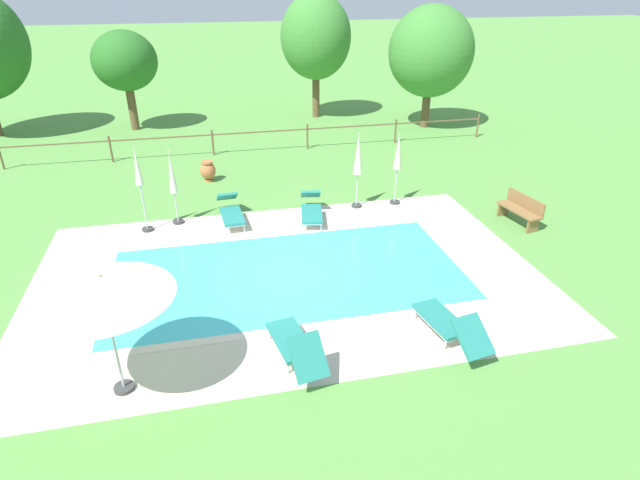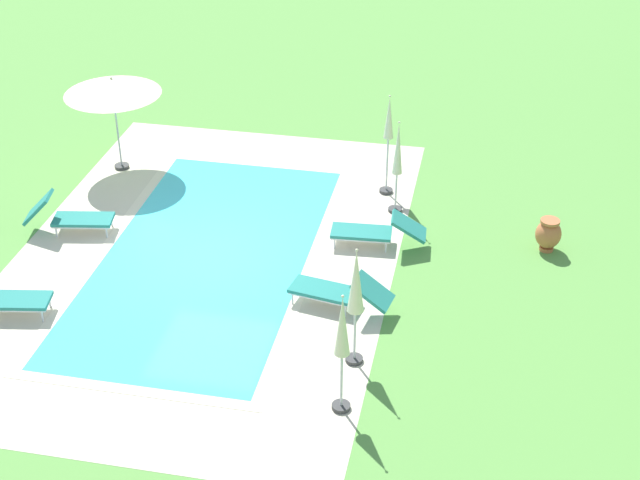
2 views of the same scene
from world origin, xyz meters
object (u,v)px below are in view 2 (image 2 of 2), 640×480
Objects in this scene: sun_lounger_north_end at (1,298)px; patio_umbrella_open_foreground at (112,87)px; sun_lounger_north_near_steps at (375,231)px; sun_lounger_north_far at (338,291)px; patio_umbrella_closed_row_west at (389,129)px; terracotta_urn_near_fence at (548,234)px; patio_umbrella_closed_row_mid_east at (398,157)px; patio_umbrella_closed_row_centre at (342,335)px; sun_lounger_north_mid at (70,216)px; patio_umbrella_closed_row_mid_west at (356,288)px.

sun_lounger_north_end is 6.53m from patio_umbrella_open_foreground.
sun_lounger_north_near_steps is 0.98× the size of sun_lounger_north_far.
patio_umbrella_closed_row_west is 4.36m from terracotta_urn_near_fence.
sun_lounger_north_end is (3.89, -6.68, 0.01)m from sun_lounger_north_near_steps.
terracotta_urn_near_fence is at bearing 113.24° from sun_lounger_north_end.
patio_umbrella_closed_row_mid_east reaches higher than sun_lounger_north_near_steps.
patio_umbrella_open_foreground is at bearing -137.85° from patio_umbrella_closed_row_centre.
sun_lounger_north_mid reaches higher than sun_lounger_north_far.
terracotta_urn_near_fence is (-0.55, 3.64, 0.04)m from sun_lounger_north_near_steps.
patio_umbrella_closed_row_mid_west is (6.42, 0.31, -0.04)m from patio_umbrella_closed_row_west.
sun_lounger_north_mid is 0.80× the size of patio_umbrella_closed_row_west.
patio_umbrella_closed_row_west is at bearing -159.02° from patio_umbrella_closed_row_mid_east.
patio_umbrella_closed_row_west is 0.95m from patio_umbrella_closed_row_mid_east.
patio_umbrella_closed_row_mid_east reaches higher than sun_lounger_north_mid.
patio_umbrella_closed_row_west is 6.43m from patio_umbrella_closed_row_mid_west.
patio_umbrella_closed_row_mid_east is (-2.31, 6.90, 1.01)m from sun_lounger_north_mid.
patio_umbrella_closed_row_centre reaches higher than sun_lounger_north_near_steps.
sun_lounger_north_mid is at bearing -115.29° from patio_umbrella_closed_row_mid_west.
patio_umbrella_open_foreground is at bearing -89.69° from patio_umbrella_closed_row_west.
sun_lounger_north_near_steps is at bearing 70.45° from patio_umbrella_open_foreground.
patio_umbrella_open_foreground is 0.97× the size of patio_umbrella_closed_row_west.
patio_umbrella_closed_row_centre is at bearing -0.17° from patio_umbrella_closed_row_mid_east.
patio_umbrella_closed_row_mid_east reaches higher than terracotta_urn_near_fence.
patio_umbrella_closed_row_west reaches higher than terracotta_urn_near_fence.
sun_lounger_north_near_steps is 0.86× the size of patio_umbrella_closed_row_mid_west.
patio_umbrella_closed_row_mid_west reaches higher than sun_lounger_north_mid.
sun_lounger_north_mid is 0.89× the size of patio_umbrella_closed_row_mid_east.
patio_umbrella_closed_row_centre is (5.29, 0.22, 1.19)m from sun_lounger_north_near_steps.
sun_lounger_north_near_steps is 1.04× the size of sun_lounger_north_mid.
sun_lounger_north_near_steps is 7.36m from patio_umbrella_open_foreground.
terracotta_urn_near_fence is (-1.29, 10.30, 0.01)m from sun_lounger_north_mid.
terracotta_urn_near_fence is at bearing 63.29° from patio_umbrella_closed_row_west.
patio_umbrella_closed_row_mid_west is 3.24× the size of terracotta_urn_near_fence.
patio_umbrella_open_foreground reaches higher than terracotta_urn_near_fence.
patio_umbrella_closed_row_mid_west reaches higher than patio_umbrella_closed_row_mid_east.
sun_lounger_north_end is 8.87m from patio_umbrella_closed_row_mid_east.
sun_lounger_north_near_steps is at bearing -177.63° from patio_umbrella_closed_row_centre.
sun_lounger_north_end is (1.50, -6.31, 0.01)m from sun_lounger_north_far.
patio_umbrella_closed_row_centre reaches higher than terracotta_urn_near_fence.
patio_umbrella_closed_row_mid_east is at bearing 128.21° from sun_lounger_north_end.
sun_lounger_north_near_steps is 0.89× the size of patio_umbrella_closed_row_centre.
sun_lounger_north_end is at bearing -90.89° from patio_umbrella_closed_row_mid_west.
patio_umbrella_closed_row_west is at bearing 115.75° from sun_lounger_north_mid.
sun_lounger_north_mid is at bearing -71.50° from patio_umbrella_closed_row_mid_east.
sun_lounger_north_far is 0.94× the size of patio_umbrella_closed_row_mid_east.
patio_umbrella_open_foreground is (-2.39, -6.73, 1.80)m from sun_lounger_north_near_steps.
patio_umbrella_closed_row_mid_east is (-3.95, 0.62, 1.03)m from sun_lounger_north_far.
patio_umbrella_open_foreground is at bearing -96.74° from patio_umbrella_closed_row_mid_east.
sun_lounger_north_near_steps is 7.73m from sun_lounger_north_end.
patio_umbrella_closed_row_west is at bearing -177.87° from sun_lounger_north_near_steps.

